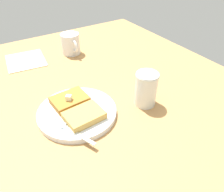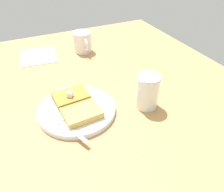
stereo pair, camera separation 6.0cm
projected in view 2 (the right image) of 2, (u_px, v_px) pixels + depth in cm
name	position (u px, v px, depth cm)	size (l,w,h in cm)	color
table_surface	(72.00, 110.00, 63.48)	(116.98, 116.98, 2.13)	#B4824C
plate	(77.00, 109.00, 60.83)	(21.53, 21.53, 1.55)	silver
toast_slice_left	(71.00, 97.00, 62.64)	(7.19, 9.71, 1.92)	#B3742F
toast_slice_middle	(82.00, 113.00, 57.07)	(7.19, 9.71, 1.92)	tan
butter_pat_primary	(71.00, 94.00, 60.87)	(1.47, 1.32, 1.47)	#EFE9C3
fork	(63.00, 124.00, 54.95)	(15.33, 7.44, 0.36)	silver
syrup_jar	(147.00, 93.00, 60.66)	(6.47, 6.47, 10.07)	#492205
napkin	(38.00, 56.00, 88.35)	(15.59, 13.93, 0.30)	beige
coffee_mug	(82.00, 42.00, 89.46)	(10.07, 7.34, 8.23)	silver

